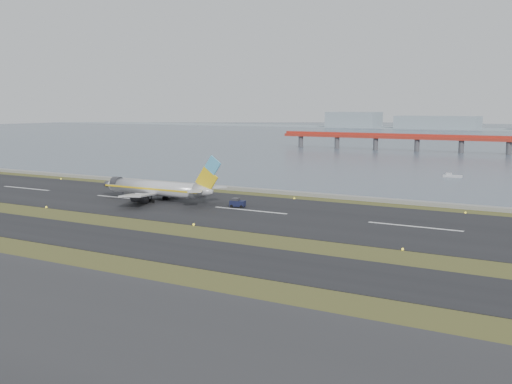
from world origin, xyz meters
TOP-DOWN VIEW (x-y plane):
  - ground at (0.00, 0.00)m, footprint 1000.00×1000.00m
  - taxiway_strip at (0.00, -12.00)m, footprint 1000.00×18.00m
  - runway_strip at (0.00, 30.00)m, footprint 1000.00×45.00m
  - seawall at (0.00, 60.00)m, footprint 1000.00×2.50m
  - red_pier at (20.00, 250.00)m, footprint 260.00×5.00m
  - airliner at (-28.37, 30.18)m, footprint 38.52×32.89m
  - pushback_tug at (-5.35, 32.59)m, footprint 4.07×2.93m
  - workboat_near at (22.40, 128.63)m, footprint 6.59×2.71m

SIDE VIEW (x-z plane):
  - ground at x=0.00m, z-range 0.00..0.00m
  - taxiway_strip at x=0.00m, z-range 0.00..0.10m
  - runway_strip at x=0.00m, z-range 0.00..0.10m
  - workboat_near at x=22.40m, z-range -0.29..1.27m
  - seawall at x=0.00m, z-range 0.00..1.00m
  - pushback_tug at x=-5.35m, z-range -0.03..2.32m
  - airliner at x=-28.37m, z-range -2.94..9.86m
  - red_pier at x=20.00m, z-range 2.18..12.38m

